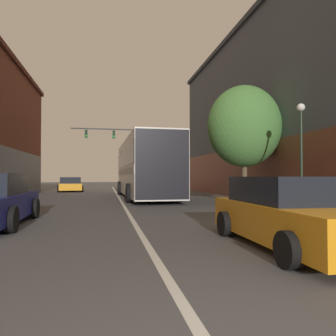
{
  "coord_description": "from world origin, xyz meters",
  "views": [
    {
      "loc": [
        -0.8,
        -2.03,
        1.35
      ],
      "look_at": [
        2.77,
        16.89,
        1.86
      ],
      "focal_mm": 35.0,
      "sensor_mm": 36.0,
      "label": 1
    }
  ],
  "objects_px": {
    "hatchback_foreground": "(292,213)",
    "parked_car_left_mid": "(70,185)",
    "traffic_signal_gantry": "(136,142)",
    "street_lamp": "(301,150)",
    "street_tree_near": "(244,126)",
    "bus": "(145,166)"
  },
  "relations": [
    {
      "from": "hatchback_foreground",
      "to": "street_lamp",
      "type": "xyz_separation_m",
      "value": [
        3.71,
        5.42,
        1.73
      ]
    },
    {
      "from": "bus",
      "to": "street_lamp",
      "type": "height_order",
      "value": "street_lamp"
    },
    {
      "from": "hatchback_foreground",
      "to": "parked_car_left_mid",
      "type": "bearing_deg",
      "value": 15.82
    },
    {
      "from": "bus",
      "to": "street_lamp",
      "type": "bearing_deg",
      "value": -154.3
    },
    {
      "from": "hatchback_foreground",
      "to": "street_lamp",
      "type": "distance_m",
      "value": 6.79
    },
    {
      "from": "traffic_signal_gantry",
      "to": "street_tree_near",
      "type": "xyz_separation_m",
      "value": [
        3.74,
        -18.07,
        -1.01
      ]
    },
    {
      "from": "bus",
      "to": "parked_car_left_mid",
      "type": "bearing_deg",
      "value": 27.84
    },
    {
      "from": "street_tree_near",
      "to": "traffic_signal_gantry",
      "type": "bearing_deg",
      "value": 101.69
    },
    {
      "from": "parked_car_left_mid",
      "to": "street_lamp",
      "type": "height_order",
      "value": "street_lamp"
    },
    {
      "from": "traffic_signal_gantry",
      "to": "bus",
      "type": "bearing_deg",
      "value": -92.78
    },
    {
      "from": "bus",
      "to": "hatchback_foreground",
      "type": "xyz_separation_m",
      "value": [
        1.15,
        -14.98,
        -1.38
      ]
    },
    {
      "from": "hatchback_foreground",
      "to": "parked_car_left_mid",
      "type": "distance_m",
      "value": 25.96
    },
    {
      "from": "street_lamp",
      "to": "hatchback_foreground",
      "type": "bearing_deg",
      "value": -124.41
    },
    {
      "from": "bus",
      "to": "street_lamp",
      "type": "relative_size",
      "value": 2.95
    },
    {
      "from": "street_tree_near",
      "to": "street_lamp",
      "type": "bearing_deg",
      "value": -82.71
    },
    {
      "from": "bus",
      "to": "traffic_signal_gantry",
      "type": "bearing_deg",
      "value": -4.04
    },
    {
      "from": "traffic_signal_gantry",
      "to": "street_tree_near",
      "type": "height_order",
      "value": "traffic_signal_gantry"
    },
    {
      "from": "hatchback_foreground",
      "to": "traffic_signal_gantry",
      "type": "relative_size",
      "value": 0.44
    },
    {
      "from": "hatchback_foreground",
      "to": "traffic_signal_gantry",
      "type": "distance_m",
      "value": 27.86
    },
    {
      "from": "traffic_signal_gantry",
      "to": "street_lamp",
      "type": "xyz_separation_m",
      "value": [
        4.26,
        -22.11,
        -2.49
      ]
    },
    {
      "from": "parked_car_left_mid",
      "to": "bus",
      "type": "bearing_deg",
      "value": -157.43
    },
    {
      "from": "parked_car_left_mid",
      "to": "hatchback_foreground",
      "type": "bearing_deg",
      "value": -171.43
    }
  ]
}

